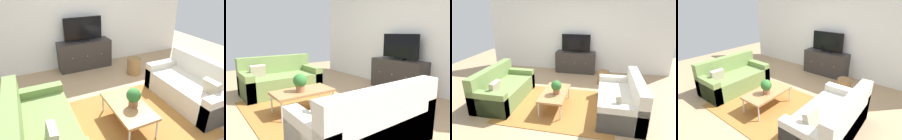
# 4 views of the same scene
# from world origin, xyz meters

# --- Properties ---
(ground_plane) EXTENTS (10.00, 10.00, 0.00)m
(ground_plane) POSITION_xyz_m (0.00, 0.00, 0.00)
(ground_plane) COLOR tan
(wall_back) EXTENTS (6.40, 0.12, 2.70)m
(wall_back) POSITION_xyz_m (0.00, 2.55, 1.35)
(wall_back) COLOR white
(wall_back) RESTS_ON ground_plane
(area_rug) EXTENTS (2.50, 1.90, 0.01)m
(area_rug) POSITION_xyz_m (0.00, -0.15, 0.01)
(area_rug) COLOR #9E662D
(area_rug) RESTS_ON ground_plane
(couch_left_side) EXTENTS (0.88, 1.67, 0.82)m
(couch_left_side) POSITION_xyz_m (-1.44, -0.10, 0.28)
(couch_left_side) COLOR olive
(couch_left_side) RESTS_ON ground_plane
(couch_right_side) EXTENTS (0.88, 1.67, 0.82)m
(couch_right_side) POSITION_xyz_m (1.44, -0.10, 0.28)
(couch_right_side) COLOR beige
(couch_right_side) RESTS_ON ground_plane
(coffee_table) EXTENTS (0.55, 1.03, 0.39)m
(coffee_table) POSITION_xyz_m (-0.06, -0.20, 0.36)
(coffee_table) COLOR #A37547
(coffee_table) RESTS_ON ground_plane
(potted_plant) EXTENTS (0.23, 0.23, 0.31)m
(potted_plant) POSITION_xyz_m (-0.01, -0.27, 0.56)
(potted_plant) COLOR #936042
(potted_plant) RESTS_ON coffee_table
(tv_console) EXTENTS (1.36, 0.47, 0.73)m
(tv_console) POSITION_xyz_m (0.04, 2.27, 0.36)
(tv_console) COLOR #332D2B
(tv_console) RESTS_ON ground_plane
(flat_screen_tv) EXTENTS (0.97, 0.16, 0.60)m
(flat_screen_tv) POSITION_xyz_m (0.04, 2.29, 1.03)
(flat_screen_tv) COLOR black
(flat_screen_tv) RESTS_ON tv_console
(wicker_basket) EXTENTS (0.34, 0.34, 0.41)m
(wicker_basket) POSITION_xyz_m (1.01, 1.39, 0.20)
(wicker_basket) COLOR olive
(wicker_basket) RESTS_ON ground_plane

